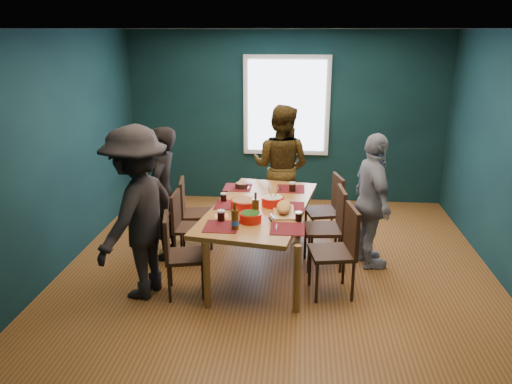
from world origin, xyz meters
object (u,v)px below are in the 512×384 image
chair_left_mid (184,221)px  person_back (281,167)px  bowl_salad (244,204)px  bowl_dumpling (273,201)px  chair_right_near (341,244)px  person_near_left (138,213)px  person_right (372,202)px  chair_left_near (177,249)px  bowl_herbs (250,217)px  dining_table (260,212)px  chair_right_mid (332,222)px  cutting_board (284,208)px  person_far_left (163,194)px  chair_right_far (330,205)px  chair_left_far (190,208)px

chair_left_mid → person_back: 1.69m
bowl_salad → bowl_dumpling: size_ratio=1.15×
chair_right_near → person_near_left: person_near_left is taller
person_right → chair_left_near: bearing=100.6°
person_right → person_near_left: size_ratio=0.88×
person_back → bowl_herbs: size_ratio=7.39×
chair_right_near → bowl_herbs: size_ratio=4.13×
person_back → person_near_left: bearing=75.2°
dining_table → chair_left_mid: size_ratio=2.53×
chair_right_mid → cutting_board: 0.70m
person_back → bowl_salad: person_back is taller
chair_right_near → person_back: bearing=100.5°
bowl_salad → person_far_left: bearing=160.2°
chair_left_near → chair_right_far: size_ratio=0.97×
bowl_herbs → person_near_left: bearing=-169.8°
bowl_dumpling → chair_left_near: bearing=-143.0°
chair_left_far → person_right: bearing=-18.7°
chair_left_far → bowl_herbs: size_ratio=3.80×
chair_right_far → bowl_dumpling: (-0.70, -0.75, 0.30)m
chair_left_mid → bowl_herbs: (0.87, -0.63, 0.33)m
chair_right_mid → bowl_dumpling: 0.74m
chair_left_far → person_near_left: 1.35m
chair_right_far → person_far_left: bearing=-178.5°
bowl_dumpling → bowl_herbs: bearing=-111.0°
dining_table → bowl_dumpling: bowl_dumpling is taller
person_far_left → person_near_left: bearing=1.9°
person_back → bowl_salad: bearing=95.8°
chair_right_mid → person_near_left: 2.22m
chair_left_far → person_back: bearing=26.1°
person_right → person_near_left: bearing=97.6°
bowl_dumpling → cutting_board: 0.27m
chair_left_mid → bowl_salad: 0.87m
chair_left_far → bowl_dumpling: 1.25m
chair_left_far → person_far_left: 0.52m
chair_left_far → chair_right_far: 1.79m
chair_left_far → person_near_left: bearing=-110.4°
person_near_left → bowl_herbs: size_ratio=7.73×
bowl_dumpling → bowl_salad: bearing=-151.2°
chair_right_mid → person_back: bearing=111.7°
chair_right_far → cutting_board: (-0.56, -0.98, 0.29)m
dining_table → chair_left_far: bearing=158.1°
person_back → person_far_left: bearing=58.4°
chair_left_mid → chair_right_mid: bearing=-0.9°
bowl_herbs → cutting_board: 0.45m
cutting_board → person_back: bearing=89.8°
chair_left_mid → chair_right_mid: (1.75, 0.00, 0.06)m
chair_right_far → chair_right_near: size_ratio=0.95×
chair_left_far → bowl_salad: size_ratio=3.02×
bowl_dumpling → bowl_herbs: 0.57m
chair_left_mid → cutting_board: bearing=-16.6°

